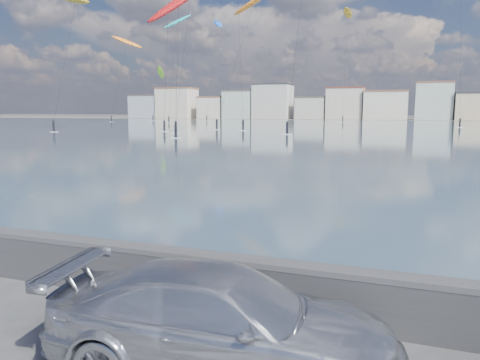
% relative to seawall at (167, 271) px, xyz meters
% --- Properties ---
extents(bay_water, '(500.00, 177.00, 0.00)m').
position_rel_seawall_xyz_m(bay_water, '(0.00, 88.80, -0.58)').
color(bay_water, '#32455C').
rests_on(bay_water, ground).
extents(far_shore_strip, '(500.00, 60.00, 0.00)m').
position_rel_seawall_xyz_m(far_shore_strip, '(0.00, 197.30, -0.57)').
color(far_shore_strip, '#4C473D').
rests_on(far_shore_strip, ground).
extents(seawall, '(400.00, 0.36, 1.08)m').
position_rel_seawall_xyz_m(seawall, '(0.00, 0.00, 0.00)').
color(seawall, '#28282B').
rests_on(seawall, ground).
extents(far_buildings, '(240.79, 13.26, 14.60)m').
position_rel_seawall_xyz_m(far_buildings, '(1.31, 183.30, 5.44)').
color(far_buildings, '#9EA8B7').
rests_on(far_buildings, ground).
extents(car_silver, '(5.15, 2.61, 1.43)m').
position_rel_seawall_xyz_m(car_silver, '(1.91, -1.87, 0.14)').
color(car_silver, silver).
rests_on(car_silver, ground).
extents(kitesurfer_0, '(9.40, 16.35, 33.34)m').
position_rel_seawall_xyz_m(kitesurfer_0, '(-65.28, 125.20, 29.58)').
color(kitesurfer_0, '#19BFBF').
rests_on(kitesurfer_0, ground).
extents(kitesurfer_1, '(9.35, 12.08, 27.57)m').
position_rel_seawall_xyz_m(kitesurfer_1, '(-25.94, 82.51, 23.77)').
color(kitesurfer_1, orange).
rests_on(kitesurfer_1, ground).
extents(kitesurfer_3, '(10.46, 14.48, 25.21)m').
position_rel_seawall_xyz_m(kitesurfer_3, '(-54.73, 65.61, 22.69)').
color(kitesurfer_3, '#BF8C19').
rests_on(kitesurfer_3, ground).
extents(kitesurfer_5, '(3.47, 16.97, 35.92)m').
position_rel_seawall_xyz_m(kitesurfer_5, '(-17.11, 149.12, 33.00)').
color(kitesurfer_5, '#BF8C19').
rests_on(kitesurfer_5, ground).
extents(kitesurfer_7, '(7.07, 17.24, 36.86)m').
position_rel_seawall_xyz_m(kitesurfer_7, '(-63.49, 153.04, 33.42)').
color(kitesurfer_7, blue).
rests_on(kitesurfer_7, ground).
extents(kitesurfer_10, '(4.83, 10.66, 19.55)m').
position_rel_seawall_xyz_m(kitesurfer_10, '(-81.73, 143.15, 16.16)').
color(kitesurfer_10, '#8CD826').
rests_on(kitesurfer_10, ground).
extents(kitesurfer_12, '(10.09, 10.52, 22.32)m').
position_rel_seawall_xyz_m(kitesurfer_12, '(-27.37, 53.45, 17.85)').
color(kitesurfer_12, red).
rests_on(kitesurfer_12, ground).
extents(kitesurfer_17, '(9.46, 11.84, 27.81)m').
position_rel_seawall_xyz_m(kitesurfer_17, '(-82.75, 124.06, 24.32)').
color(kitesurfer_17, orange).
rests_on(kitesurfer_17, ground).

